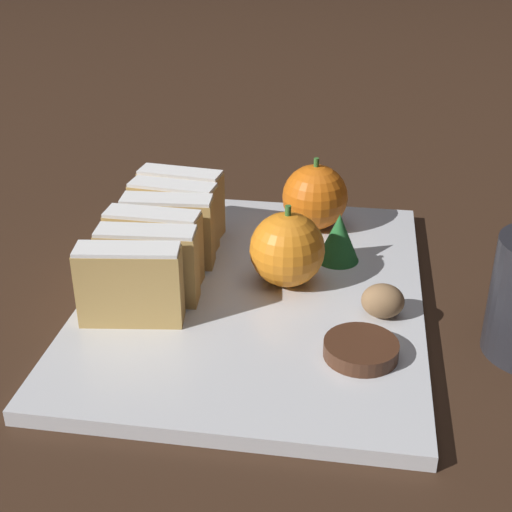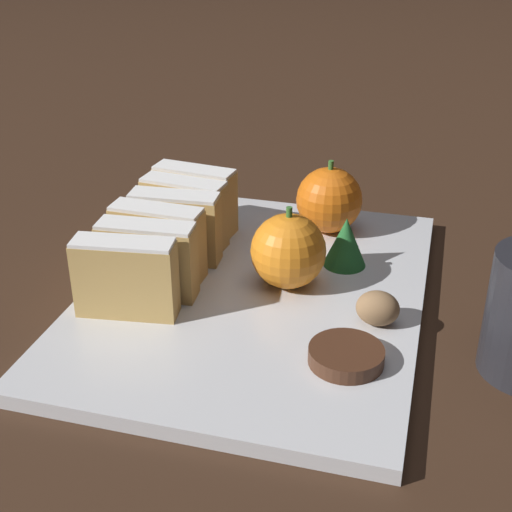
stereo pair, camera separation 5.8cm
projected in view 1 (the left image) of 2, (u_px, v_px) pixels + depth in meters
The scene contains 13 objects.
ground_plane at pixel (256, 300), 0.60m from camera, with size 6.00×6.00×0.00m, color #382316.
serving_platter at pixel (256, 294), 0.60m from camera, with size 0.27×0.36×0.01m.
stollen_slice_front at pixel (130, 285), 0.54m from camera, with size 0.08×0.04×0.06m.
stollen_slice_second at pixel (148, 265), 0.57m from camera, with size 0.08×0.03×0.06m.
stollen_slice_third at pixel (154, 247), 0.60m from camera, with size 0.08×0.03×0.06m.
stollen_slice_fourth at pixel (168, 231), 0.62m from camera, with size 0.08×0.03×0.06m.
stollen_slice_fifth at pixel (174, 216), 0.65m from camera, with size 0.08×0.03×0.06m.
stollen_slice_sixth at pixel (181, 202), 0.68m from camera, with size 0.08×0.03×0.06m.
orange_near at pixel (315, 197), 0.69m from camera, with size 0.06×0.06×0.07m.
orange_far at pixel (287, 249), 0.59m from camera, with size 0.06×0.06×0.07m.
walnut at pixel (383, 301), 0.55m from camera, with size 0.03×0.03×0.03m.
chocolate_cookie at pixel (361, 349), 0.51m from camera, with size 0.05×0.05×0.01m.
evergreen_sprig at pixel (339, 238), 0.63m from camera, with size 0.04×0.04×0.05m.
Camera 1 is at (0.08, -0.51, 0.31)m, focal length 50.00 mm.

